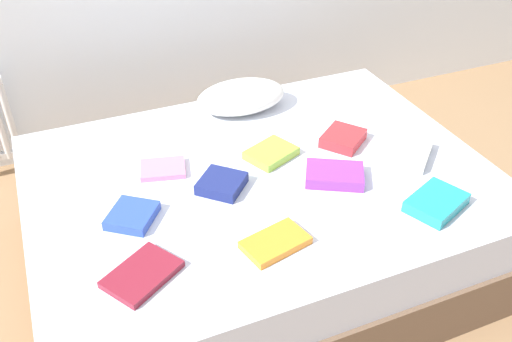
% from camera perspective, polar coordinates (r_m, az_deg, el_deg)
% --- Properties ---
extents(ground_plane, '(8.00, 8.00, 0.00)m').
position_cam_1_polar(ground_plane, '(2.73, 0.41, -8.80)').
color(ground_plane, '#93704C').
extents(bed, '(2.00, 1.50, 0.50)m').
position_cam_1_polar(bed, '(2.56, 0.43, -4.84)').
color(bed, brown).
rests_on(bed, ground).
extents(pillow, '(0.46, 0.29, 0.15)m').
position_cam_1_polar(pillow, '(2.85, -1.53, 7.64)').
color(pillow, white).
rests_on(pillow, bed).
extents(textbook_purple, '(0.29, 0.26, 0.05)m').
position_cam_1_polar(textbook_purple, '(2.38, 8.05, -0.40)').
color(textbook_purple, purple).
rests_on(textbook_purple, bed).
extents(textbook_navy, '(0.24, 0.24, 0.05)m').
position_cam_1_polar(textbook_navy, '(2.31, -3.54, -1.29)').
color(textbook_navy, navy).
rests_on(textbook_navy, bed).
extents(textbook_teal, '(0.28, 0.25, 0.05)m').
position_cam_1_polar(textbook_teal, '(2.32, 18.00, -3.09)').
color(textbook_teal, teal).
rests_on(textbook_teal, bed).
extents(textbook_blue, '(0.24, 0.24, 0.04)m').
position_cam_1_polar(textbook_blue, '(2.21, -12.57, -4.47)').
color(textbook_blue, '#2847B7').
rests_on(textbook_blue, bed).
extents(textbook_red, '(0.25, 0.25, 0.05)m').
position_cam_1_polar(textbook_red, '(2.63, 8.92, 3.34)').
color(textbook_red, red).
rests_on(textbook_red, bed).
extents(textbook_maroon, '(0.30, 0.28, 0.03)m').
position_cam_1_polar(textbook_maroon, '(1.98, -11.60, -10.32)').
color(textbook_maroon, maroon).
rests_on(textbook_maroon, bed).
extents(textbook_white, '(0.29, 0.29, 0.05)m').
position_cam_1_polar(textbook_white, '(2.59, 15.33, 1.81)').
color(textbook_white, white).
rests_on(textbook_white, bed).
extents(textbook_lime, '(0.26, 0.23, 0.04)m').
position_cam_1_polar(textbook_lime, '(2.50, 1.56, 1.84)').
color(textbook_lime, '#8CC638').
rests_on(textbook_lime, bed).
extents(textbook_pink, '(0.22, 0.19, 0.02)m').
position_cam_1_polar(textbook_pink, '(2.45, -9.52, 0.23)').
color(textbook_pink, pink).
rests_on(textbook_pink, bed).
extents(textbook_orange, '(0.26, 0.19, 0.03)m').
position_cam_1_polar(textbook_orange, '(2.05, 1.99, -7.35)').
color(textbook_orange, orange).
rests_on(textbook_orange, bed).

